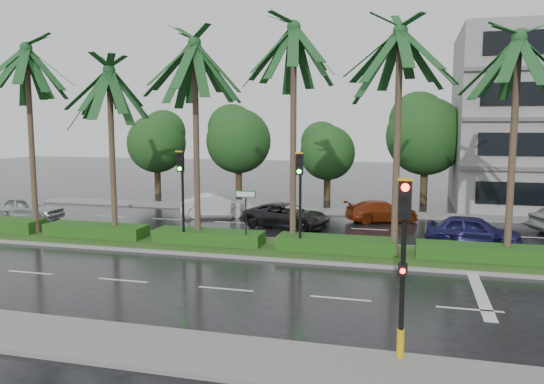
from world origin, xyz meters
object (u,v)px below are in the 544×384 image
(car_silver, at_px, (28,208))
(car_white, at_px, (217,205))
(signal_median_left, at_px, (182,184))
(car_red, at_px, (382,211))
(street_sign, at_px, (246,205))
(signal_near, at_px, (403,262))
(car_blue, at_px, (473,231))
(car_darkgrey, at_px, (287,216))

(car_silver, distance_m, car_white, 11.22)
(signal_median_left, xyz_separation_m, car_silver, (-12.00, 4.41, -2.27))
(car_red, bearing_deg, street_sign, 124.24)
(car_white, bearing_deg, signal_near, -166.60)
(signal_near, xyz_separation_m, signal_median_left, (-10.00, 9.69, 0.49))
(car_silver, height_order, car_blue, car_silver)
(signal_median_left, xyz_separation_m, street_sign, (3.00, 0.18, -0.87))
(car_white, bearing_deg, car_blue, -126.20)
(street_sign, relative_size, car_red, 0.61)
(street_sign, bearing_deg, car_red, 58.68)
(street_sign, relative_size, car_blue, 0.61)
(signal_near, height_order, car_blue, signal_near)
(signal_median_left, relative_size, car_darkgrey, 0.91)
(street_sign, height_order, car_darkgrey, street_sign)
(car_white, height_order, car_darkgrey, car_white)
(car_red, bearing_deg, car_white, 70.49)
(street_sign, bearing_deg, car_white, 118.83)
(signal_near, xyz_separation_m, car_darkgrey, (-6.50, 15.77, -1.84))
(car_silver, xyz_separation_m, car_darkgrey, (15.50, 1.68, -0.06))
(signal_near, distance_m, car_blue, 14.03)
(car_red, bearing_deg, signal_near, 160.09)
(signal_median_left, bearing_deg, car_darkgrey, 60.08)
(car_silver, bearing_deg, street_sign, -105.38)
(signal_median_left, xyz_separation_m, car_red, (8.50, 9.22, -2.38))
(signal_median_left, xyz_separation_m, car_white, (-1.50, 8.36, -2.29))
(street_sign, bearing_deg, car_silver, 164.27)
(street_sign, height_order, car_silver, street_sign)
(signal_near, relative_size, car_blue, 1.03)
(signal_near, distance_m, car_darkgrey, 17.16)
(car_white, height_order, car_blue, car_blue)
(car_silver, height_order, car_darkgrey, car_silver)
(signal_near, height_order, car_red, signal_near)
(car_darkgrey, relative_size, car_red, 1.13)
(signal_near, relative_size, car_red, 1.02)
(signal_near, bearing_deg, car_red, 94.54)
(car_silver, distance_m, car_blue, 25.01)
(signal_median_left, distance_m, car_silver, 12.98)
(signal_near, height_order, street_sign, signal_near)
(car_silver, bearing_deg, car_blue, -90.82)
(car_red, bearing_deg, car_silver, 78.77)
(signal_median_left, height_order, car_silver, signal_median_left)
(signal_median_left, xyz_separation_m, car_darkgrey, (3.50, 6.08, -2.33))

